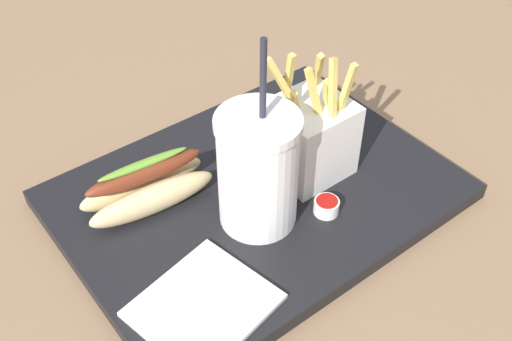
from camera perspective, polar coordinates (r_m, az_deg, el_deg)
ground_plane at (r=0.77m, az=0.00°, el=-3.29°), size 2.40×2.40×0.02m
food_tray at (r=0.76m, az=0.00°, el=-2.23°), size 0.46×0.34×0.02m
soda_cup at (r=0.67m, az=0.19°, el=-0.01°), size 0.09×0.09×0.23m
fries_basket at (r=0.75m, az=5.02°, el=3.17°), size 0.09×0.09×0.17m
hot_dog_1 at (r=0.73m, az=-10.10°, el=-1.53°), size 0.16×0.08×0.07m
ketchup_cup_1 at (r=0.84m, az=-1.05°, el=4.75°), size 0.04×0.04×0.02m
ketchup_cup_2 at (r=0.72m, az=6.57°, el=-3.27°), size 0.03×0.03×0.02m
napkin_stack at (r=0.64m, az=-4.91°, el=-12.37°), size 0.15×0.14×0.01m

